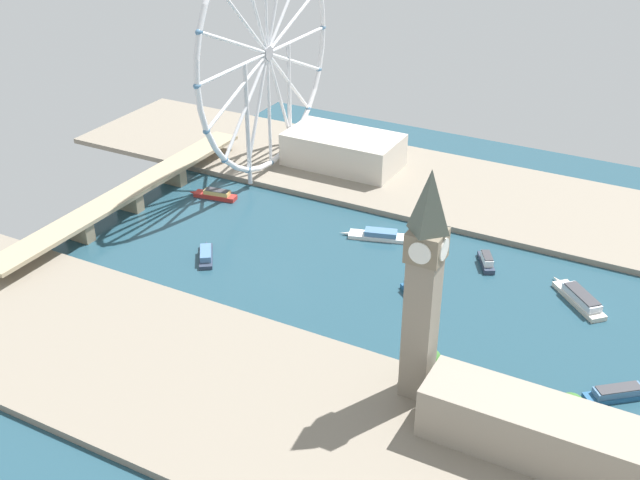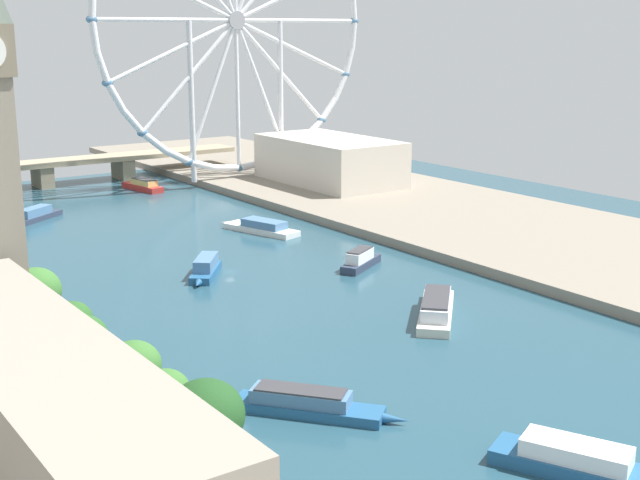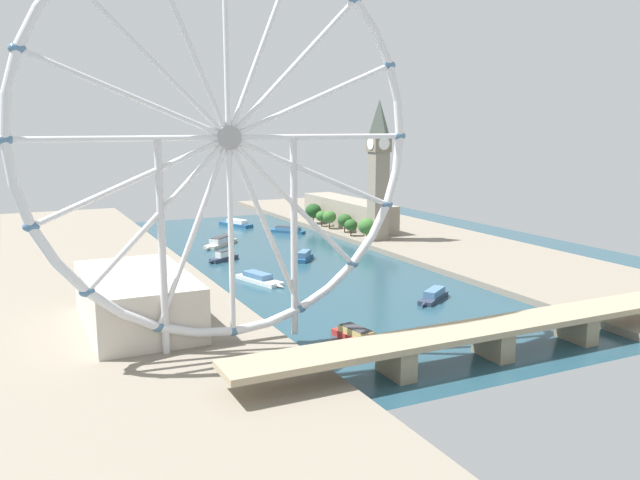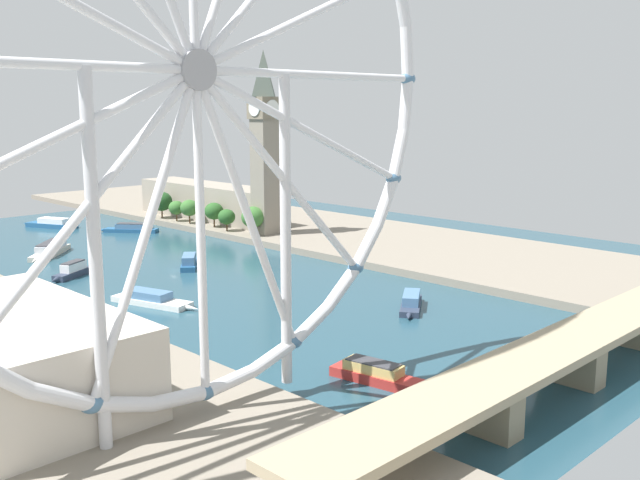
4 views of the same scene
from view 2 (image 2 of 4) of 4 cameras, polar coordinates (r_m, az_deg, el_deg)
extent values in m
plane|color=#234756|center=(248.90, -5.99, -2.09)|extent=(372.43, 372.43, 0.00)
cube|color=gray|center=(309.01, 10.59, 1.17)|extent=(90.00, 520.00, 3.00)
cylinder|color=white|center=(191.88, -19.89, 11.72)|extent=(0.50, 7.64, 7.64)
cube|color=gray|center=(141.18, -18.11, -9.99)|extent=(22.00, 103.27, 18.99)
cylinder|color=#513823|center=(134.18, -7.48, -14.10)|extent=(0.80, 0.80, 4.58)
ellipsoid|color=#1E471E|center=(131.05, -7.58, -11.38)|extent=(11.86, 11.86, 10.67)
cylinder|color=#513823|center=(146.80, -10.11, -11.76)|extent=(0.80, 0.80, 4.00)
ellipsoid|color=#386B2D|center=(144.59, -10.20, -9.85)|extent=(8.36, 8.36, 7.53)
cylinder|color=#513823|center=(155.93, -12.09, -10.18)|extent=(0.80, 0.80, 4.49)
ellipsoid|color=#386B2D|center=(153.59, -12.21, -8.10)|extent=(9.62, 9.62, 8.66)
cylinder|color=#513823|center=(171.17, -15.29, -8.17)|extent=(0.80, 0.80, 4.38)
ellipsoid|color=#285623|center=(169.04, -15.42, -6.26)|extent=(9.73, 9.73, 8.76)
cylinder|color=#513823|center=(184.97, -15.97, -6.65)|extent=(0.80, 0.80, 3.73)
ellipsoid|color=#285623|center=(183.24, -16.08, -5.10)|extent=(8.55, 8.55, 7.70)
cylinder|color=#513823|center=(201.41, -18.15, -5.02)|extent=(0.80, 0.80, 4.41)
ellipsoid|color=#386B2D|center=(199.41, -18.29, -3.19)|extent=(11.33, 11.33, 10.19)
torus|color=silver|center=(384.61, -5.59, 14.25)|extent=(131.48, 2.99, 131.48)
cylinder|color=#99999E|center=(384.61, -5.59, 14.25)|extent=(7.71, 3.00, 7.71)
cylinder|color=silver|center=(401.53, -1.49, 14.29)|extent=(64.25, 1.79, 1.79)
cylinder|color=silver|center=(369.71, -10.05, 14.14)|extent=(64.25, 1.79, 1.79)
cylinder|color=silver|center=(370.85, -9.62, 12.25)|extent=(60.04, 1.79, 26.24)
cylinder|color=silver|center=(374.32, -8.58, 10.70)|extent=(46.70, 1.79, 46.70)
cylinder|color=silver|center=(379.54, -7.12, 9.74)|extent=(26.24, 1.79, 60.04)
cylinder|color=silver|center=(385.66, -5.48, 9.48)|extent=(1.79, 1.79, 64.25)
cylinder|color=silver|center=(391.72, -3.91, 9.93)|extent=(26.24, 1.79, 60.04)
cylinder|color=silver|center=(396.83, -2.62, 11.01)|extent=(46.70, 1.79, 46.70)
cylinder|color=silver|center=(400.26, -1.77, 12.53)|extent=(60.04, 1.79, 26.24)
ellipsoid|color=teal|center=(420.24, 2.27, 14.26)|extent=(4.80, 3.20, 3.20)
ellipsoid|color=teal|center=(357.08, -14.85, 13.91)|extent=(4.80, 3.20, 3.20)
ellipsoid|color=teal|center=(359.45, -13.87, 10.04)|extent=(4.80, 3.20, 3.20)
ellipsoid|color=teal|center=(366.58, -11.65, 6.95)|extent=(4.80, 3.20, 3.20)
ellipsoid|color=teal|center=(377.15, -8.64, 5.12)|extent=(4.80, 3.20, 3.20)
ellipsoid|color=teal|center=(389.36, -5.37, 4.76)|extent=(4.80, 3.20, 3.20)
ellipsoid|color=teal|center=(401.29, -2.33, 5.78)|extent=(4.80, 3.20, 3.20)
ellipsoid|color=teal|center=(411.21, 0.11, 7.94)|extent=(4.80, 3.20, 3.20)
ellipsoid|color=teal|center=(417.80, 1.70, 10.90)|extent=(4.80, 3.20, 3.20)
cylinder|color=silver|center=(397.43, -2.63, 9.36)|extent=(2.40, 2.40, 68.29)
cylinder|color=silver|center=(375.19, -8.49, 8.96)|extent=(2.40, 2.40, 68.29)
cube|color=beige|center=(373.55, 0.62, 5.29)|extent=(36.03, 65.95, 19.14)
cube|color=tan|center=(397.75, -17.92, 4.82)|extent=(184.43, 16.25, 2.00)
cube|color=gray|center=(398.61, -17.86, 4.02)|extent=(6.00, 14.63, 9.31)
cube|color=gray|center=(411.08, -12.88, 4.62)|extent=(6.00, 14.63, 9.31)
cube|color=#235684|center=(144.64, 17.07, -14.27)|extent=(19.21, 29.44, 2.44)
cube|color=white|center=(143.71, 16.57, -13.25)|extent=(12.92, 17.78, 2.80)
cube|color=#B22D28|center=(380.56, -11.65, 3.43)|extent=(9.74, 24.44, 2.40)
cone|color=#B22D28|center=(392.11, -12.75, 3.68)|extent=(3.04, 4.61, 2.40)
cube|color=#DBB766|center=(379.16, -11.57, 3.76)|extent=(7.30, 15.01, 2.35)
cube|color=#38383D|center=(378.94, -11.58, 3.96)|extent=(6.83, 13.55, 0.32)
cube|color=#235684|center=(158.72, -0.79, -11.11)|extent=(22.36, 25.34, 1.92)
cone|color=#235684|center=(155.41, 5.00, -11.73)|extent=(4.62, 5.05, 1.92)
cube|color=teal|center=(158.17, -1.28, -10.33)|extent=(15.62, 17.42, 2.48)
cube|color=#38383D|center=(157.60, -1.28, -9.86)|extent=(14.27, 15.86, 0.35)
cube|color=beige|center=(210.97, 7.68, -4.77)|extent=(27.33, 27.10, 2.15)
cone|color=beige|center=(228.10, 7.90, -3.35)|extent=(5.48, 5.45, 2.15)
cube|color=silver|center=(208.69, 7.69, -4.22)|extent=(19.73, 19.58, 3.06)
cube|color=#38383D|center=(208.14, 7.70, -3.75)|extent=(17.99, 17.86, 0.55)
cube|color=#2D384C|center=(251.43, 2.73, -1.59)|extent=(18.59, 13.06, 2.28)
cone|color=#2D384C|center=(260.96, 3.68, -1.03)|extent=(4.01, 3.58, 2.28)
cube|color=white|center=(249.91, 2.65, -1.05)|extent=(11.79, 8.91, 3.12)
cube|color=#38383D|center=(249.46, 2.66, -0.65)|extent=(10.71, 8.21, 0.46)
cube|color=#2D384C|center=(330.55, -18.20, 1.43)|extent=(21.78, 17.68, 1.90)
cone|color=#2D384C|center=(340.56, -16.87, 1.88)|extent=(4.38, 3.85, 1.90)
cube|color=teal|center=(329.21, -18.35, 1.81)|extent=(14.34, 12.11, 2.97)
cube|color=white|center=(295.63, -3.92, 0.70)|extent=(15.73, 29.89, 1.90)
cone|color=white|center=(306.85, -6.25, 1.13)|extent=(3.31, 5.52, 1.90)
cube|color=teal|center=(294.18, -3.72, 1.08)|extent=(10.81, 17.10, 2.59)
cube|color=#235684|center=(244.84, -7.57, -2.14)|extent=(16.61, 18.67, 2.13)
cone|color=#235684|center=(234.29, -8.09, -2.89)|extent=(3.84, 4.05, 2.13)
cube|color=teal|center=(245.03, -7.54, -1.47)|extent=(12.05, 13.32, 3.28)
camera|label=1|loc=(232.06, -99.33, 29.81)|focal=43.90mm
camera|label=3|loc=(592.86, -9.95, 14.37)|focal=36.51mm
camera|label=4|loc=(525.35, -3.99, 13.44)|focal=40.57mm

